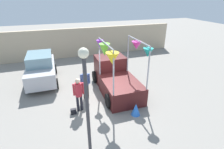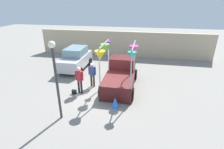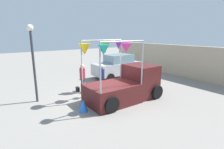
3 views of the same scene
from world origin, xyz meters
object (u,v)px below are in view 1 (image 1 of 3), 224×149
at_px(person_customer, 79,92).
at_px(handbag, 74,111).
at_px(parked_car, 41,68).
at_px(person_vendor, 85,81).
at_px(vendor_truck, 115,76).
at_px(folded_kite_bundle_azure, 136,109).
at_px(street_lamp, 86,91).

height_order(person_customer, handbag, person_customer).
height_order(parked_car, person_vendor, parked_car).
relative_size(vendor_truck, folded_kite_bundle_azure, 7.00).
distance_m(person_customer, street_lamp, 3.05).
bearing_deg(person_vendor, vendor_truck, 13.54).
bearing_deg(folded_kite_bundle_azure, person_customer, 154.20).
distance_m(handbag, folded_kite_bundle_azure, 3.02).
xyz_separation_m(person_customer, handbag, (-0.35, -0.20, -0.94)).
bearing_deg(person_customer, folded_kite_bundle_azure, -25.80).
bearing_deg(handbag, folded_kite_bundle_azure, -19.47).
bearing_deg(folded_kite_bundle_azure, parked_car, 129.55).
relative_size(parked_car, person_customer, 2.25).
distance_m(vendor_truck, person_customer, 2.82).
distance_m(street_lamp, folded_kite_bundle_azure, 3.71).
distance_m(vendor_truck, handbag, 3.30).
distance_m(parked_car, person_customer, 4.44).
height_order(person_vendor, folded_kite_bundle_azure, person_vendor).
xyz_separation_m(person_customer, folded_kite_bundle_azure, (2.49, -1.21, -0.78)).
distance_m(parked_car, street_lamp, 7.12).
bearing_deg(parked_car, handbag, -70.66).
xyz_separation_m(person_customer, street_lamp, (-0.05, -2.65, 1.50)).
bearing_deg(vendor_truck, person_customer, -147.76).
distance_m(person_vendor, street_lamp, 4.05).
relative_size(parked_car, street_lamp, 1.01).
height_order(person_customer, person_vendor, person_customer).
xyz_separation_m(street_lamp, folded_kite_bundle_azure, (2.54, 1.45, -2.28)).
bearing_deg(person_customer, street_lamp, -90.98).
bearing_deg(vendor_truck, parked_car, 148.90).
relative_size(person_vendor, street_lamp, 0.43).
distance_m(person_vendor, folded_kite_bundle_azure, 3.09).
height_order(parked_car, handbag, parked_car).
relative_size(street_lamp, folded_kite_bundle_azure, 6.60).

